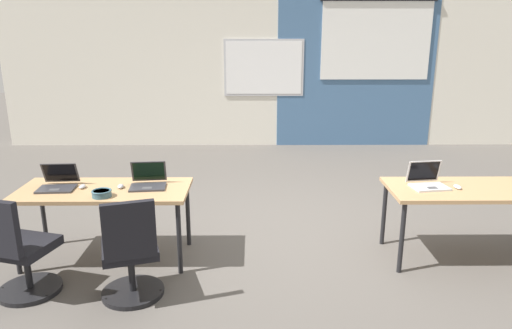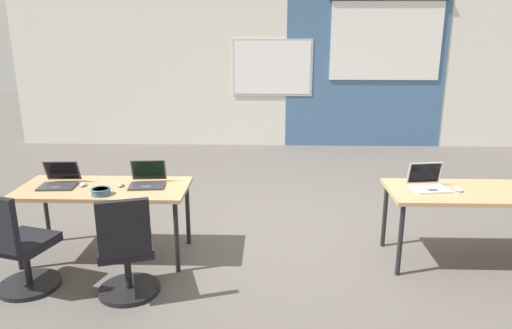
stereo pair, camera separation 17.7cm
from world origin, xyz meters
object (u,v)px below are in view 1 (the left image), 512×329
Objects in this scene: laptop_near_right_inner at (427,181)px; desk_near_right at (473,194)px; chair_near_left_inner at (131,258)px; mouse_near_right_inner at (457,187)px; laptop_near_left_inner at (148,181)px; mouse_near_left_inner at (121,186)px; mouse_near_left_end at (82,187)px; snack_bowl at (102,193)px; laptop_near_left_end at (58,183)px; chair_near_left_end at (19,255)px; desk_near_left at (104,195)px.

desk_near_right is at bearing -14.00° from laptop_near_right_inner.
laptop_near_right_inner is (2.66, 0.77, 0.39)m from chair_near_left_inner.
chair_near_left_inner reaches higher than mouse_near_right_inner.
mouse_near_left_inner is at bearing -175.23° from laptop_near_left_inner.
mouse_near_left_end is at bearing 179.78° from desk_near_right.
chair_near_left_inner is at bearing -50.51° from mouse_near_left_end.
laptop_near_left_end is at bearing 153.09° from snack_bowl.
chair_near_left_end is at bearing -147.08° from laptop_near_left_inner.
desk_near_left is at bearing -176.66° from laptop_near_left_inner.
chair_near_left_inner is at bearing -172.07° from laptop_near_right_inner.
laptop_near_left_end is at bearing 176.73° from desk_near_left.
chair_near_left_inner is at bearing -60.65° from desk_near_left.
laptop_near_left_inner is at bearing 10.50° from mouse_near_left_inner.
laptop_near_left_end is (-0.59, 0.01, 0.03)m from mouse_near_left_inner.
mouse_near_right_inner is at bearing -0.41° from desk_near_left.
laptop_near_left_inner is at bearing 9.07° from desk_near_left.
laptop_near_left_end reaches higher than chair_near_left_inner.
mouse_near_left_end is at bearing 175.98° from desk_near_left.
laptop_near_left_end is at bearing 179.64° from desk_near_right.
snack_bowl is (0.49, -0.25, -0.01)m from laptop_near_left_end.
chair_near_left_inner reaches higher than mouse_near_left_inner.
chair_near_left_end is (-4.02, -0.68, -0.28)m from desk_near_right.
laptop_near_left_inner reaches higher than mouse_near_left_end.
laptop_near_left_end is (-3.94, 0.02, 0.11)m from desk_near_right.
desk_near_left is 1.74× the size of chair_near_left_inner.
laptop_near_left_inner is at bearing 171.25° from laptop_near_right_inner.
chair_near_left_end reaches higher than desk_near_left.
chair_near_left_inner and chair_near_left_end have the same top height.
desk_near_left is at bearing -111.44° from chair_near_left_end.
mouse_near_left_inner is 0.60× the size of snack_bowl.
snack_bowl is at bearing -146.68° from laptop_near_left_inner.
mouse_near_left_end is 0.58× the size of snack_bowl.
laptop_near_right_inner reaches higher than snack_bowl.
laptop_near_left_inner is 2.93m from mouse_near_right_inner.
mouse_near_left_inner is at bearing -4.24° from laptop_near_left_end.
desk_near_right is 3.94m from laptop_near_left_end.
chair_near_left_end is at bearing -134.20° from mouse_near_left_inner.
snack_bowl is (-0.10, -0.24, 0.02)m from mouse_near_left_inner.
laptop_near_left_inner is at bearing -0.89° from laptop_near_left_end.
snack_bowl is at bearing -125.51° from chair_near_left_end.
laptop_near_left_inner is 0.85m from laptop_near_left_end.
mouse_near_right_inner and mouse_near_left_end have the same top height.
laptop_near_left_end is at bearing 177.39° from mouse_near_left_end.
chair_near_left_inner is (0.41, -0.73, -0.28)m from desk_near_left.
desk_near_right is 4.58× the size of laptop_near_left_end.
mouse_near_right_inner is 3.93m from chair_near_left_end.
laptop_near_right_inner is at bearing -152.55° from chair_near_left_end.
chair_near_left_end is at bearing -20.56° from chair_near_left_inner.
laptop_near_left_inner is at bearing -107.30° from chair_near_left_inner.
laptop_near_left_inner reaches higher than laptop_near_left_end.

